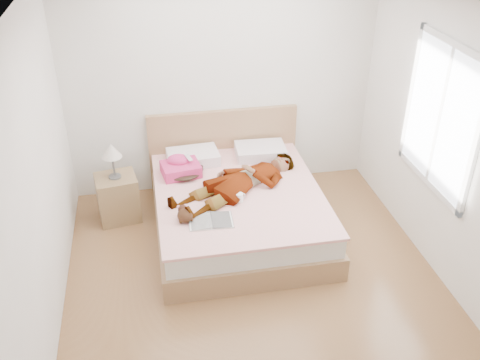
{
  "coord_description": "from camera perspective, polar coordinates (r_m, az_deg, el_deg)",
  "views": [
    {
      "loc": [
        -0.87,
        -3.79,
        3.52
      ],
      "look_at": [
        0.0,
        0.85,
        0.7
      ],
      "focal_mm": 40.0,
      "sensor_mm": 36.0,
      "label": 1
    }
  ],
  "objects": [
    {
      "name": "hair",
      "position": [
        6.04,
        -6.14,
        1.27
      ],
      "size": [
        0.47,
        0.58,
        0.08
      ],
      "primitive_type": "ellipsoid",
      "rotation": [
        0.0,
        0.0,
        0.02
      ],
      "color": "black",
      "rests_on": "bed"
    },
    {
      "name": "bed",
      "position": [
        5.88,
        -0.33,
        -2.65
      ],
      "size": [
        1.8,
        2.08,
        1.0
      ],
      "color": "olive",
      "rests_on": "ground"
    },
    {
      "name": "magazine",
      "position": [
        5.21,
        -3.13,
        -4.38
      ],
      "size": [
        0.44,
        0.3,
        0.03
      ],
      "color": "white",
      "rests_on": "bed"
    },
    {
      "name": "phone",
      "position": [
        5.93,
        -5.5,
        2.39
      ],
      "size": [
        0.09,
        0.11,
        0.06
      ],
      "primitive_type": "cube",
      "rotation": [
        0.44,
        0.0,
        0.54
      ],
      "color": "silver",
      "rests_on": "bed"
    },
    {
      "name": "towel",
      "position": [
        5.98,
        -6.4,
        1.39
      ],
      "size": [
        0.46,
        0.39,
        0.22
      ],
      "color": "#E43E69",
      "rests_on": "bed"
    },
    {
      "name": "coffee_mug",
      "position": [
        5.48,
        -0.03,
        -1.86
      ],
      "size": [
        0.12,
        0.1,
        0.09
      ],
      "color": "white",
      "rests_on": "bed"
    },
    {
      "name": "plush_toy",
      "position": [
        5.21,
        -5.93,
        -3.67
      ],
      "size": [
        0.17,
        0.24,
        0.13
      ],
      "color": "#311C0D",
      "rests_on": "bed"
    },
    {
      "name": "ground",
      "position": [
        5.24,
        1.75,
        -11.32
      ],
      "size": [
        4.0,
        4.0,
        0.0
      ],
      "primitive_type": "plane",
      "color": "#4D2F18",
      "rests_on": "ground"
    },
    {
      "name": "room_shell",
      "position": [
        5.27,
        20.63,
        6.3
      ],
      "size": [
        4.0,
        4.0,
        4.0
      ],
      "color": "white",
      "rests_on": "ground"
    },
    {
      "name": "woman",
      "position": [
        5.68,
        -0.03,
        0.21
      ],
      "size": [
        1.7,
        1.35,
        0.22
      ],
      "primitive_type": "imported",
      "rotation": [
        0.0,
        0.0,
        -1.03
      ],
      "color": "white",
      "rests_on": "bed"
    },
    {
      "name": "nightstand",
      "position": [
        6.14,
        -12.94,
        -1.51
      ],
      "size": [
        0.49,
        0.45,
        0.95
      ],
      "color": "brown",
      "rests_on": "ground"
    }
  ]
}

